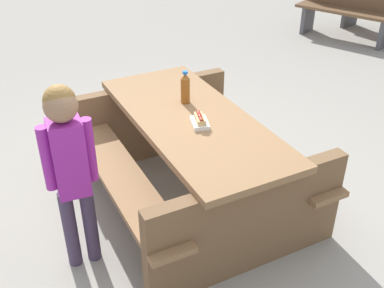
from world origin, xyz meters
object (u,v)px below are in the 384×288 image
Objects in this scene: hotdog_tray at (200,121)px; child_in_coat at (69,158)px; picnic_table at (192,153)px; soda_bottle at (185,88)px; park_bench_mid at (349,9)px.

hotdog_tray is 0.16× the size of child_in_coat.
child_in_coat is at bearing -76.62° from picnic_table.
soda_bottle is 0.16× the size of park_bench_mid.
child_in_coat is (0.45, -1.00, -0.05)m from soda_bottle.
hotdog_tray is (0.36, -0.07, -0.08)m from soda_bottle.
picnic_table is at bearing -58.26° from park_bench_mid.
picnic_table is 1.03m from child_in_coat.
picnic_table is at bearing -16.01° from soda_bottle.
park_bench_mid reaches higher than hotdog_tray.
hotdog_tray is at bearing -11.62° from soda_bottle.
soda_bottle reaches higher than hotdog_tray.
picnic_table is 1.44× the size of child_in_coat.
park_bench_mid is (-2.44, 3.95, 0.00)m from picnic_table.
child_in_coat is (0.09, -0.93, 0.03)m from hotdog_tray.
hotdog_tray is 0.93m from child_in_coat.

